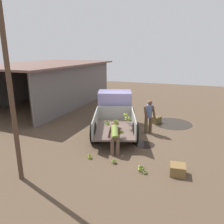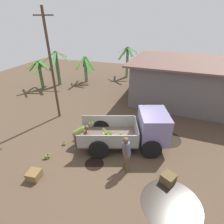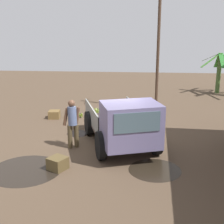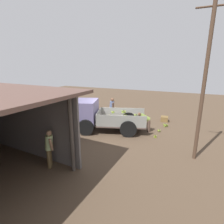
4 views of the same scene
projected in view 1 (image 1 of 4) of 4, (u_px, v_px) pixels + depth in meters
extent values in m
plane|color=brown|center=(122.00, 134.00, 11.02)|extent=(36.00, 36.00, 0.00)
cylinder|color=black|center=(107.00, 118.00, 13.52)|extent=(1.61, 1.61, 0.01)
cylinder|color=black|center=(145.00, 145.00, 9.80)|extent=(0.88, 0.88, 0.01)
cylinder|color=black|center=(173.00, 124.00, 12.59)|extent=(2.20, 2.20, 0.01)
cube|color=brown|center=(114.00, 129.00, 10.30)|extent=(3.33, 2.65, 0.08)
cube|color=gray|center=(95.00, 121.00, 10.21)|extent=(2.77, 0.94, 0.69)
cube|color=gray|center=(134.00, 121.00, 10.17)|extent=(2.77, 0.94, 0.69)
cube|color=gray|center=(115.00, 113.00, 11.56)|extent=(0.62, 1.77, 0.69)
cube|color=slate|center=(115.00, 104.00, 12.26)|extent=(1.83, 2.13, 1.42)
cube|color=#4C606B|center=(115.00, 96.00, 12.83)|extent=(0.48, 1.39, 0.62)
cylinder|color=black|center=(98.00, 117.00, 12.28)|extent=(0.97, 0.50, 0.95)
cylinder|color=black|center=(132.00, 117.00, 12.24)|extent=(0.97, 0.50, 0.95)
cylinder|color=black|center=(93.00, 133.00, 9.91)|extent=(0.97, 0.50, 0.95)
cylinder|color=black|center=(135.00, 133.00, 9.87)|extent=(0.97, 0.50, 0.95)
sphere|color=#47402E|center=(126.00, 114.00, 10.69)|extent=(0.07, 0.07, 0.07)
cylinder|color=olive|center=(125.00, 115.00, 10.67)|extent=(0.12, 0.16, 0.13)
cylinder|color=olive|center=(126.00, 115.00, 10.64)|extent=(0.09, 0.17, 0.13)
cylinder|color=olive|center=(127.00, 115.00, 10.66)|extent=(0.16, 0.11, 0.14)
cylinder|color=olive|center=(127.00, 115.00, 10.70)|extent=(0.15, 0.07, 0.16)
cylinder|color=#8AA931|center=(127.00, 115.00, 10.74)|extent=(0.12, 0.16, 0.13)
cylinder|color=#92A843|center=(126.00, 114.00, 10.76)|extent=(0.09, 0.17, 0.13)
cylinder|color=olive|center=(125.00, 114.00, 10.74)|extent=(0.17, 0.10, 0.12)
cylinder|color=olive|center=(124.00, 115.00, 10.70)|extent=(0.18, 0.09, 0.10)
sphere|color=brown|center=(117.00, 121.00, 10.20)|extent=(0.08, 0.08, 0.08)
cylinder|color=olive|center=(117.00, 123.00, 10.15)|extent=(0.11, 0.16, 0.13)
cylinder|color=olive|center=(118.00, 123.00, 10.21)|extent=(0.14, 0.05, 0.16)
cylinder|color=olive|center=(118.00, 122.00, 10.26)|extent=(0.09, 0.17, 0.14)
cylinder|color=olive|center=(116.00, 122.00, 10.26)|extent=(0.17, 0.13, 0.12)
cylinder|color=olive|center=(116.00, 122.00, 10.19)|extent=(0.16, 0.14, 0.10)
sphere|color=#433D2C|center=(128.00, 117.00, 10.01)|extent=(0.09, 0.09, 0.09)
cylinder|color=olive|center=(129.00, 118.00, 10.10)|extent=(0.10, 0.22, 0.19)
cylinder|color=#8EB042|center=(127.00, 118.00, 10.11)|extent=(0.17, 0.21, 0.17)
cylinder|color=olive|center=(126.00, 118.00, 10.07)|extent=(0.22, 0.09, 0.19)
cylinder|color=olive|center=(126.00, 118.00, 10.01)|extent=(0.23, 0.15, 0.15)
cylinder|color=olive|center=(127.00, 119.00, 9.95)|extent=(0.12, 0.24, 0.15)
cylinder|color=#9BB048|center=(128.00, 119.00, 9.93)|extent=(0.15, 0.24, 0.13)
cylinder|color=#8FA94B|center=(129.00, 119.00, 10.00)|extent=(0.20, 0.08, 0.21)
cylinder|color=olive|center=(130.00, 118.00, 10.05)|extent=(0.22, 0.16, 0.15)
sphere|color=#4D4532|center=(107.00, 121.00, 9.28)|extent=(0.08, 0.08, 0.08)
cylinder|color=olive|center=(108.00, 122.00, 9.37)|extent=(0.06, 0.21, 0.16)
cylinder|color=olive|center=(106.00, 123.00, 9.35)|extent=(0.18, 0.13, 0.20)
cylinder|color=#92A246|center=(106.00, 123.00, 9.28)|extent=(0.17, 0.15, 0.19)
cylinder|color=olive|center=(107.00, 124.00, 9.24)|extent=(0.08, 0.19, 0.20)
cylinder|color=#92AC4B|center=(108.00, 123.00, 9.25)|extent=(0.20, 0.14, 0.17)
cylinder|color=olive|center=(109.00, 123.00, 9.32)|extent=(0.18, 0.14, 0.19)
sphere|color=brown|center=(115.00, 120.00, 9.94)|extent=(0.07, 0.07, 0.07)
cylinder|color=olive|center=(116.00, 122.00, 9.93)|extent=(0.15, 0.04, 0.12)
cylinder|color=#88AD22|center=(116.00, 121.00, 9.99)|extent=(0.10, 0.15, 0.12)
cylinder|color=#85AF26|center=(115.00, 121.00, 10.00)|extent=(0.08, 0.12, 0.15)
cylinder|color=olive|center=(114.00, 121.00, 9.99)|extent=(0.14, 0.08, 0.14)
cylinder|color=olive|center=(114.00, 122.00, 9.95)|extent=(0.13, 0.09, 0.14)
cylinder|color=olive|center=(114.00, 121.00, 9.89)|extent=(0.07, 0.17, 0.09)
cylinder|color=olive|center=(115.00, 122.00, 9.91)|extent=(0.10, 0.13, 0.14)
sphere|color=#47402E|center=(127.00, 118.00, 10.94)|extent=(0.07, 0.07, 0.07)
cylinder|color=olive|center=(127.00, 119.00, 10.91)|extent=(0.05, 0.15, 0.12)
cylinder|color=olive|center=(128.00, 119.00, 10.92)|extent=(0.13, 0.10, 0.14)
cylinder|color=olive|center=(128.00, 119.00, 10.96)|extent=(0.14, 0.07, 0.13)
cylinder|color=#90AD4C|center=(127.00, 119.00, 11.01)|extent=(0.04, 0.15, 0.12)
cylinder|color=#5F7519|center=(126.00, 118.00, 11.00)|extent=(0.16, 0.11, 0.09)
cylinder|color=olive|center=(126.00, 119.00, 10.95)|extent=(0.14, 0.09, 0.13)
sphere|color=#423C2B|center=(122.00, 131.00, 9.15)|extent=(0.07, 0.07, 0.07)
cylinder|color=olive|center=(122.00, 133.00, 9.11)|extent=(0.14, 0.14, 0.11)
cylinder|color=olive|center=(123.00, 132.00, 9.14)|extent=(0.16, 0.04, 0.10)
cylinder|color=olive|center=(123.00, 132.00, 9.20)|extent=(0.12, 0.15, 0.10)
cylinder|color=olive|center=(122.00, 132.00, 9.22)|extent=(0.06, 0.15, 0.13)
cylinder|color=#8FB028|center=(120.00, 132.00, 9.21)|extent=(0.16, 0.10, 0.09)
cylinder|color=#93B044|center=(120.00, 132.00, 9.16)|extent=(0.15, 0.10, 0.12)
cylinder|color=olive|center=(121.00, 132.00, 9.11)|extent=(0.09, 0.17, 0.09)
sphere|color=brown|center=(116.00, 121.00, 10.28)|extent=(0.09, 0.09, 0.09)
cylinder|color=olive|center=(115.00, 122.00, 10.37)|extent=(0.23, 0.16, 0.13)
cylinder|color=olive|center=(115.00, 123.00, 10.31)|extent=(0.21, 0.11, 0.21)
cylinder|color=#8CB036|center=(115.00, 123.00, 10.24)|extent=(0.12, 0.22, 0.18)
cylinder|color=olive|center=(116.00, 123.00, 10.23)|extent=(0.14, 0.21, 0.20)
cylinder|color=olive|center=(117.00, 123.00, 10.24)|extent=(0.22, 0.15, 0.18)
cylinder|color=#93AA42|center=(118.00, 123.00, 10.30)|extent=(0.20, 0.11, 0.21)
cylinder|color=olive|center=(117.00, 123.00, 10.35)|extent=(0.13, 0.19, 0.22)
cylinder|color=olive|center=(116.00, 123.00, 10.37)|extent=(0.11, 0.19, 0.22)
cube|color=#605957|center=(80.00, 78.00, 21.08)|extent=(0.39, 5.53, 3.02)
cube|color=#605957|center=(21.00, 83.00, 17.76)|extent=(9.76, 0.61, 3.02)
cube|color=#605957|center=(79.00, 87.00, 15.79)|extent=(9.76, 0.61, 3.02)
cube|color=brown|center=(47.00, 64.00, 16.35)|extent=(10.88, 6.87, 0.12)
cylinder|color=#3F3833|center=(31.00, 100.00, 11.70)|extent=(0.16, 0.16, 3.02)
cylinder|color=#493426|center=(9.00, 81.00, 6.35)|extent=(0.15, 0.15, 6.48)
cylinder|color=#4F5B3C|center=(82.00, 76.00, 23.21)|extent=(0.26, 0.26, 2.78)
cube|color=#3C7A3D|center=(84.00, 67.00, 23.51)|extent=(1.29, 0.32, 1.00)
cube|color=#418542|center=(79.00, 65.00, 23.46)|extent=(1.09, 1.26, 0.68)
cube|color=#236122|center=(77.00, 68.00, 23.08)|extent=(0.35, 1.08, 1.14)
cube|color=#476B28|center=(75.00, 67.00, 22.47)|extent=(1.44, 1.04, 0.89)
cube|color=#30651B|center=(82.00, 68.00, 22.50)|extent=(1.01, 0.80, 1.16)
cube|color=#318729|center=(86.00, 67.00, 22.66)|extent=(0.39, 1.20, 0.92)
cube|color=#248922|center=(87.00, 68.00, 23.29)|extent=(1.23, 1.13, 1.14)
cylinder|color=#5B7140|center=(79.00, 78.00, 24.12)|extent=(0.25, 0.25, 2.24)
cube|color=#4D8741|center=(82.00, 70.00, 24.41)|extent=(1.16, 0.39, 0.85)
cube|color=#416833|center=(78.00, 73.00, 24.47)|extent=(0.94, 0.95, 1.38)
cube|color=#5A7A40|center=(75.00, 71.00, 23.98)|extent=(0.42, 1.02, 0.98)
cube|color=#438626|center=(75.00, 70.00, 23.39)|extent=(1.27, 0.53, 0.67)
cube|color=#2E722F|center=(79.00, 72.00, 23.25)|extent=(1.37, 0.90, 0.89)
cube|color=#257C21|center=(84.00, 74.00, 23.66)|extent=(0.57, 1.27, 1.41)
cube|color=#406430|center=(84.00, 73.00, 24.19)|extent=(0.95, 0.96, 1.29)
cylinder|color=#4C3E26|center=(150.00, 125.00, 11.09)|extent=(0.22, 0.22, 0.85)
cylinder|color=#4C3E26|center=(146.00, 125.00, 11.05)|extent=(0.22, 0.22, 0.85)
cylinder|color=slate|center=(149.00, 111.00, 10.83)|extent=(0.48, 0.46, 0.69)
sphere|color=brown|center=(150.00, 103.00, 10.66)|extent=(0.24, 0.24, 0.24)
cylinder|color=brown|center=(154.00, 112.00, 10.78)|extent=(0.21, 0.26, 0.63)
cylinder|color=brown|center=(145.00, 112.00, 10.74)|extent=(0.19, 0.22, 0.63)
cylinder|color=brown|center=(112.00, 147.00, 8.71)|extent=(0.19, 0.19, 0.76)
cylinder|color=brown|center=(118.00, 147.00, 8.72)|extent=(0.19, 0.19, 0.76)
cylinder|color=olive|center=(115.00, 132.00, 8.81)|extent=(0.71, 0.50, 0.53)
sphere|color=brown|center=(114.00, 125.00, 9.10)|extent=(0.21, 0.21, 0.21)
cylinder|color=brown|center=(110.00, 133.00, 9.12)|extent=(0.17, 0.24, 0.57)
cylinder|color=brown|center=(119.00, 133.00, 9.10)|extent=(0.15, 0.18, 0.57)
cylinder|color=brown|center=(44.00, 115.00, 13.02)|extent=(0.20, 0.20, 0.76)
cylinder|color=brown|center=(41.00, 115.00, 12.98)|extent=(0.20, 0.20, 0.76)
cylinder|color=#B6CE8C|center=(41.00, 104.00, 12.78)|extent=(0.44, 0.42, 0.62)
sphere|color=tan|center=(41.00, 97.00, 12.63)|extent=(0.21, 0.21, 0.21)
cylinder|color=tan|center=(45.00, 104.00, 12.78)|extent=(0.17, 0.19, 0.57)
cylinder|color=tan|center=(38.00, 105.00, 12.64)|extent=(0.23, 0.29, 0.56)
sphere|color=#463F2E|center=(114.00, 160.00, 8.15)|extent=(0.07, 0.07, 0.07)
cylinder|color=#96A73C|center=(113.00, 160.00, 8.20)|extent=(0.16, 0.10, 0.10)
cylinder|color=olive|center=(113.00, 162.00, 8.15)|extent=(0.13, 0.12, 0.14)
cylinder|color=olive|center=(114.00, 162.00, 8.12)|extent=(0.06, 0.15, 0.13)
cylinder|color=olive|center=(115.00, 162.00, 8.14)|extent=(0.14, 0.08, 0.14)
cylinder|color=#94AD2B|center=(116.00, 161.00, 8.18)|extent=(0.14, 0.13, 0.12)
cylinder|color=olive|center=(114.00, 161.00, 8.21)|extent=(0.04, 0.13, 0.15)
sphere|color=#413B2A|center=(141.00, 167.00, 7.60)|extent=(0.08, 0.08, 0.08)
cylinder|color=olive|center=(144.00, 168.00, 7.63)|extent=(0.20, 0.15, 0.13)
cylinder|color=olive|center=(141.00, 168.00, 7.68)|extent=(0.07, 0.17, 0.20)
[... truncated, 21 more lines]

